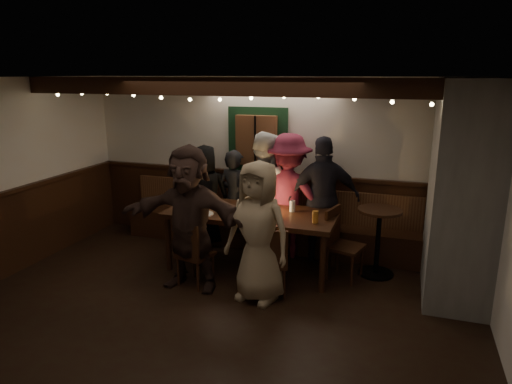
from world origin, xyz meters
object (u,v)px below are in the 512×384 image
(dining_table, at_px, (251,217))
(person_d, at_px, (289,196))
(person_a, at_px, (205,196))
(person_g, at_px, (258,232))
(chair_end, at_px, (339,239))
(person_f, at_px, (189,218))
(high_top, at_px, (378,234))
(person_c, at_px, (265,193))
(person_b, at_px, (235,199))
(person_e, at_px, (323,199))
(chair_near_right, at_px, (271,259))
(chair_near_left, at_px, (191,250))

(dining_table, bearing_deg, person_d, 61.32)
(person_a, xyz_separation_m, person_g, (1.36, -1.47, 0.05))
(chair_end, relative_size, person_f, 0.52)
(high_top, relative_size, person_a, 0.58)
(person_f, height_order, person_g, person_f)
(person_g, bearing_deg, high_top, 53.40)
(dining_table, distance_m, person_c, 0.67)
(person_b, height_order, person_d, person_d)
(chair_end, relative_size, person_c, 0.52)
(chair_end, bearing_deg, person_d, 147.39)
(person_e, bearing_deg, person_a, -21.74)
(chair_end, relative_size, person_b, 0.62)
(high_top, relative_size, person_b, 0.60)
(person_b, bearing_deg, person_c, -174.46)
(high_top, bearing_deg, person_c, 169.74)
(chair_near_right, relative_size, person_b, 0.57)
(chair_near_left, relative_size, person_a, 0.54)
(person_b, relative_size, person_c, 0.84)
(person_a, distance_m, person_e, 1.86)
(chair_near_right, height_order, person_a, person_a)
(dining_table, xyz_separation_m, chair_end, (1.19, 0.11, -0.22))
(dining_table, xyz_separation_m, person_b, (-0.52, 0.74, 0.01))
(person_b, bearing_deg, person_d, -170.27)
(dining_table, distance_m, chair_near_left, 0.98)
(person_c, distance_m, person_d, 0.37)
(chair_near_left, xyz_separation_m, person_d, (0.89, 1.42, 0.42))
(person_a, bearing_deg, dining_table, 121.68)
(high_top, height_order, person_f, person_f)
(person_e, xyz_separation_m, person_g, (-0.50, -1.47, -0.05))
(dining_table, bearing_deg, person_g, -65.57)
(person_f, bearing_deg, high_top, 27.36)
(chair_near_left, distance_m, person_f, 0.43)
(dining_table, relative_size, chair_near_left, 2.67)
(chair_near_left, relative_size, person_d, 0.47)
(person_b, distance_m, person_g, 1.78)
(dining_table, height_order, person_f, person_f)
(person_b, relative_size, person_d, 0.84)
(chair_near_left, bearing_deg, person_c, 69.80)
(dining_table, relative_size, person_d, 1.27)
(person_d, bearing_deg, person_f, 59.84)
(person_c, xyz_separation_m, person_e, (0.88, 0.02, -0.02))
(chair_near_left, distance_m, person_e, 2.05)
(high_top, bearing_deg, chair_near_left, -153.17)
(chair_near_right, distance_m, person_a, 2.05)
(person_c, distance_m, person_e, 0.88)
(person_d, bearing_deg, chair_end, 149.71)
(person_f, distance_m, person_g, 0.91)
(person_e, bearing_deg, person_b, -24.76)
(chair_end, height_order, person_b, person_b)
(high_top, height_order, person_e, person_e)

